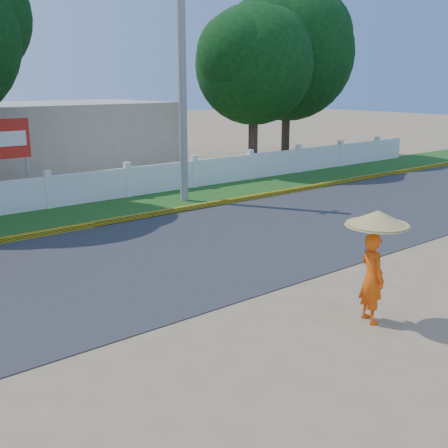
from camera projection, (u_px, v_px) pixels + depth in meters
name	position (u px, v px, depth m)	size (l,w,h in m)	color
ground	(293.00, 313.00, 10.36)	(120.00, 120.00, 0.00)	#9E8460
road	(159.00, 255.00, 13.73)	(60.00, 7.00, 0.02)	#38383A
grass_verge	(68.00, 216.00, 17.66)	(60.00, 3.50, 0.03)	#2D601E
curb	(93.00, 225.00, 16.37)	(40.00, 0.18, 0.16)	yellow
fence	(48.00, 193.00, 18.61)	(40.00, 0.10, 1.10)	silver
building_near	(51.00, 139.00, 25.29)	(10.00, 6.00, 3.20)	#B7AD99
utility_pole	(182.00, 90.00, 18.99)	(0.28, 0.28, 7.70)	gray
monk_with_parasol	(375.00, 250.00, 9.71)	(1.11, 1.11, 2.02)	#ED520C
tree_row	(83.00, 53.00, 21.38)	(35.54, 8.42, 9.06)	#473828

